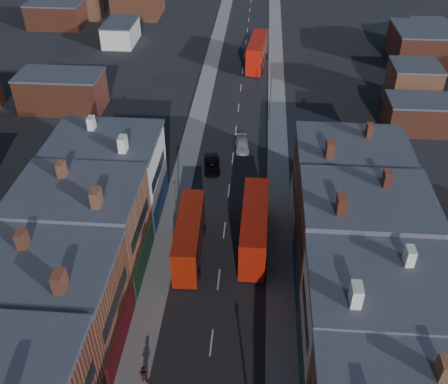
% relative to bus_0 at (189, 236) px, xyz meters
% --- Properties ---
extents(pavement_west, '(3.00, 200.00, 0.12)m').
position_rel_bus_0_xyz_m(pavement_west, '(-3.00, 22.32, -2.55)').
color(pavement_west, gray).
rests_on(pavement_west, ground).
extents(pavement_east, '(3.00, 200.00, 0.12)m').
position_rel_bus_0_xyz_m(pavement_east, '(10.00, 22.32, -2.55)').
color(pavement_east, gray).
rests_on(pavement_east, ground).
extents(lamp_post_2, '(0.25, 0.70, 8.12)m').
position_rel_bus_0_xyz_m(lamp_post_2, '(-1.70, 2.32, 2.09)').
color(lamp_post_2, slate).
rests_on(lamp_post_2, ground).
extents(lamp_post_3, '(0.25, 0.70, 8.12)m').
position_rel_bus_0_xyz_m(lamp_post_3, '(8.70, 32.32, 2.09)').
color(lamp_post_3, slate).
rests_on(lamp_post_3, ground).
extents(bus_0, '(3.11, 11.29, 4.84)m').
position_rel_bus_0_xyz_m(bus_0, '(0.00, 0.00, 0.00)').
color(bus_0, '#A41C09').
rests_on(bus_0, ground).
extents(bus_1, '(3.22, 12.16, 5.23)m').
position_rel_bus_0_xyz_m(bus_1, '(7.00, 1.87, 0.21)').
color(bus_1, red).
rests_on(bus_1, ground).
extents(bus_2, '(4.10, 12.85, 5.45)m').
position_rel_bus_0_xyz_m(bus_2, '(6.13, 54.82, 0.33)').
color(bus_2, '#B91408').
rests_on(bus_2, ground).
extents(car_2, '(2.66, 4.86, 1.29)m').
position_rel_bus_0_xyz_m(car_2, '(0.85, 17.03, -1.97)').
color(car_2, black).
rests_on(car_2, ground).
extents(car_3, '(2.33, 4.82, 1.35)m').
position_rel_bus_0_xyz_m(car_3, '(4.70, 23.02, -1.94)').
color(car_3, silver).
rests_on(car_3, ground).
extents(ped_1, '(0.97, 0.71, 1.79)m').
position_rel_bus_0_xyz_m(ped_1, '(-1.85, -15.99, -1.60)').
color(ped_1, '#411A1A').
rests_on(ped_1, pavement_west).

